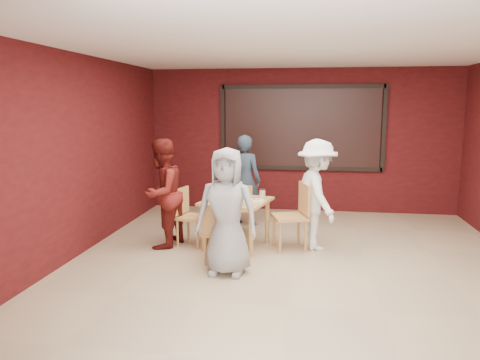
# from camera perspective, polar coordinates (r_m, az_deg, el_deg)

# --- Properties ---
(floor) EXTENTS (7.00, 7.00, 0.00)m
(floor) POSITION_cam_1_polar(r_m,az_deg,el_deg) (6.15, 6.43, -10.83)
(floor) COLOR tan
(floor) RESTS_ON ground
(window_blinds) EXTENTS (3.00, 0.02, 1.50)m
(window_blinds) POSITION_cam_1_polar(r_m,az_deg,el_deg) (9.24, 7.49, 6.32)
(window_blinds) COLOR black
(dining_table) EXTENTS (1.08, 1.08, 0.86)m
(dining_table) POSITION_cam_1_polar(r_m,az_deg,el_deg) (6.89, -0.45, -3.11)
(dining_table) COLOR tan
(dining_table) RESTS_ON floor
(chair_front) EXTENTS (0.49, 0.49, 0.83)m
(chair_front) POSITION_cam_1_polar(r_m,az_deg,el_deg) (6.15, -2.57, -6.20)
(chair_front) COLOR tan
(chair_front) RESTS_ON floor
(chair_back) EXTENTS (0.43, 0.43, 0.77)m
(chair_back) POSITION_cam_1_polar(r_m,az_deg,el_deg) (7.69, 0.15, -3.29)
(chair_back) COLOR tan
(chair_back) RESTS_ON floor
(chair_left) EXTENTS (0.50, 0.50, 0.86)m
(chair_left) POSITION_cam_1_polar(r_m,az_deg,el_deg) (7.09, -6.32, -4.01)
(chair_left) COLOR tan
(chair_left) RESTS_ON floor
(chair_right) EXTENTS (0.59, 0.59, 0.97)m
(chair_right) POSITION_cam_1_polar(r_m,az_deg,el_deg) (6.86, 6.77, -3.92)
(chair_right) COLOR tan
(chair_right) RESTS_ON floor
(diner_front) EXTENTS (0.81, 0.55, 1.59)m
(diner_front) POSITION_cam_1_polar(r_m,az_deg,el_deg) (5.77, -1.63, -3.88)
(diner_front) COLOR #959595
(diner_front) RESTS_ON floor
(diner_back) EXTENTS (0.67, 0.53, 1.59)m
(diner_back) POSITION_cam_1_polar(r_m,az_deg,el_deg) (8.16, 0.61, -0.02)
(diner_back) COLOR #283948
(diner_back) RESTS_ON floor
(diner_left) EXTENTS (0.78, 0.90, 1.61)m
(diner_left) POSITION_cam_1_polar(r_m,az_deg,el_deg) (6.98, -9.49, -1.61)
(diner_left) COLOR #5F1512
(diner_left) RESTS_ON floor
(diner_right) EXTENTS (0.91, 1.18, 1.61)m
(diner_right) POSITION_cam_1_polar(r_m,az_deg,el_deg) (6.88, 9.36, -1.77)
(diner_right) COLOR white
(diner_right) RESTS_ON floor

